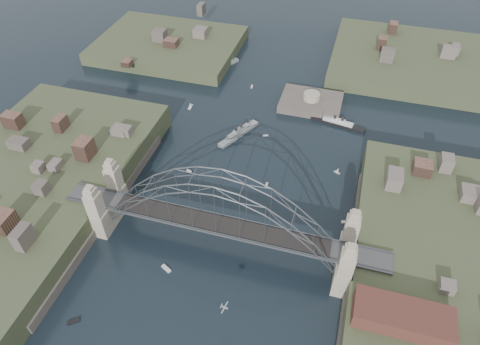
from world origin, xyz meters
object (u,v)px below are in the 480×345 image
object	(u,v)px
fort_island	(310,107)
wharf_shed	(403,317)
ocean_liner	(338,123)
naval_cruiser_near	(239,133)
naval_cruiser_far	(225,65)
bridge	(219,214)

from	to	relation	value
fort_island	wharf_shed	distance (m)	90.48
fort_island	wharf_shed	size ratio (longest dim) A/B	1.10
fort_island	ocean_liner	xyz separation A→B (m)	(11.03, -8.96, 1.07)
naval_cruiser_near	naval_cruiser_far	world-z (taller)	naval_cruiser_near
wharf_shed	naval_cruiser_near	size ratio (longest dim) A/B	1.16
bridge	naval_cruiser_far	xyz separation A→B (m)	(-27.12, 88.78, -11.59)
ocean_liner	bridge	bearing A→B (deg)	-110.67
wharf_shed	naval_cruiser_far	world-z (taller)	wharf_shed
naval_cruiser_far	ocean_liner	bearing A→B (deg)	-28.95
wharf_shed	naval_cruiser_near	distance (m)	80.16
naval_cruiser_near	ocean_liner	size ratio (longest dim) A/B	0.89
naval_cruiser_near	naval_cruiser_far	size ratio (longest dim) A/B	1.34
ocean_liner	naval_cruiser_far	bearing A→B (deg)	151.05
wharf_shed	fort_island	bearing A→B (deg)	110.85
bridge	fort_island	world-z (taller)	bridge
ocean_liner	fort_island	bearing A→B (deg)	140.91
naval_cruiser_near	bridge	bearing A→B (deg)	-79.39
naval_cruiser_near	ocean_liner	xyz separation A→B (m)	(31.61, 15.23, -0.11)
fort_island	ocean_liner	bearing A→B (deg)	-39.09
wharf_shed	ocean_liner	xyz separation A→B (m)	(-20.97, 75.04, -9.27)
bridge	naval_cruiser_near	size ratio (longest dim) A/B	4.87
fort_island	wharf_shed	world-z (taller)	wharf_shed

